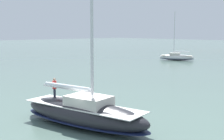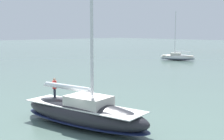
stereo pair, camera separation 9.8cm
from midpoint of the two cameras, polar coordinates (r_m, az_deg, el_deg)
ground_plane at (r=24.12m, az=-5.39°, el=-10.08°), size 400.00×400.00×0.00m
sailboat_main at (r=23.81m, az=-5.37°, el=-7.63°), size 11.92×5.35×15.82m
sailboat_moored_far_slip at (r=76.92m, az=11.66°, el=2.36°), size 8.70×5.59×11.64m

